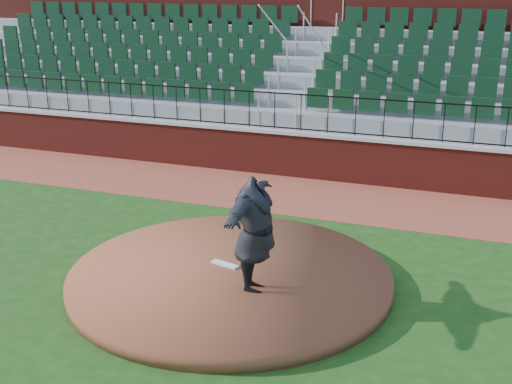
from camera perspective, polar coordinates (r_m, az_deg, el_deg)
ground at (r=12.42m, az=-2.45°, el=-7.73°), size 90.00×90.00×0.00m
warning_track at (r=17.16m, az=4.57°, el=-0.33°), size 34.00×3.20×0.01m
field_wall at (r=18.47m, az=6.00°, el=2.89°), size 34.00×0.35×1.20m
wall_cap at (r=18.31m, az=6.07°, el=4.85°), size 34.00×0.45×0.10m
wall_railing at (r=18.19m, az=6.13°, el=6.54°), size 34.00×0.05×1.00m
seating_stands at (r=20.72m, az=8.11°, el=9.27°), size 34.00×5.10×4.60m
concourse_wall at (r=23.38m, az=9.71°, el=11.29°), size 34.00×0.50×5.50m
pitchers_mound at (r=12.35m, az=-2.20°, el=-7.26°), size 5.87×5.87×0.25m
pitching_rubber at (r=12.53m, az=-2.64°, el=-6.14°), size 0.56×0.27×0.04m
pitcher at (r=11.21m, az=-0.14°, el=-3.60°), size 0.98×2.56×2.03m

